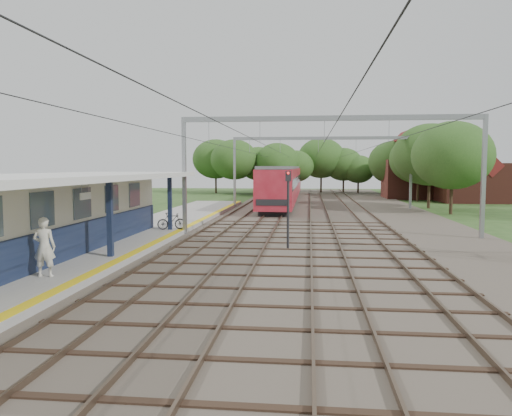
{
  "coord_description": "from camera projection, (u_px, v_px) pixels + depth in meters",
  "views": [
    {
      "loc": [
        2.37,
        -13.92,
        4.1
      ],
      "look_at": [
        -0.84,
        16.04,
        1.6
      ],
      "focal_mm": 35.0,
      "sensor_mm": 36.0,
      "label": 1
    }
  ],
  "objects": [
    {
      "name": "canopy",
      "position": [
        66.0,
        178.0,
        20.85
      ],
      "size": [
        6.4,
        20.0,
        3.44
      ],
      "color": "#111B35",
      "rests_on": "platform"
    },
    {
      "name": "station_building",
      "position": [
        54.0,
        213.0,
        22.09
      ],
      "size": [
        3.41,
        18.0,
        3.4
      ],
      "color": "beige",
      "rests_on": "platform"
    },
    {
      "name": "platform",
      "position": [
        139.0,
        234.0,
        29.04
      ],
      "size": [
        5.0,
        52.0,
        0.35
      ],
      "primitive_type": "cube",
      "color": "gray",
      "rests_on": "ground"
    },
    {
      "name": "ballast_bed",
      "position": [
        328.0,
        213.0,
        43.68
      ],
      "size": [
        18.0,
        90.0,
        0.1
      ],
      "primitive_type": "cube",
      "color": "#473D33",
      "rests_on": "ground"
    },
    {
      "name": "signal_post",
      "position": [
        288.0,
        203.0,
        24.18
      ],
      "size": [
        0.29,
        0.26,
        3.89
      ],
      "rotation": [
        0.0,
        0.0,
        0.14
      ],
      "color": "black",
      "rests_on": "ground"
    },
    {
      "name": "rail_tracks",
      "position": [
        299.0,
        211.0,
        43.93
      ],
      "size": [
        11.8,
        88.0,
        0.15
      ],
      "color": "brown",
      "rests_on": "ballast_bed"
    },
    {
      "name": "train",
      "position": [
        285.0,
        183.0,
        58.06
      ],
      "size": [
        3.09,
        38.44,
        4.04
      ],
      "color": "black",
      "rests_on": "ballast_bed"
    },
    {
      "name": "yellow_stripe",
      "position": [
        176.0,
        232.0,
        28.78
      ],
      "size": [
        0.45,
        52.0,
        0.01
      ],
      "primitive_type": "cube",
      "color": "yellow",
      "rests_on": "platform"
    },
    {
      "name": "house_near",
      "position": [
        472.0,
        176.0,
        57.49
      ],
      "size": [
        7.0,
        6.12,
        7.89
      ],
      "color": "brown",
      "rests_on": "ground"
    },
    {
      "name": "person",
      "position": [
        44.0,
        247.0,
        16.96
      ],
      "size": [
        0.81,
        0.59,
        2.05
      ],
      "primitive_type": "imported",
      "rotation": [
        0.0,
        0.0,
        3.28
      ],
      "color": "beige",
      "rests_on": "platform"
    },
    {
      "name": "bicycle",
      "position": [
        172.0,
        221.0,
        29.79
      ],
      "size": [
        1.74,
        1.0,
        1.01
      ],
      "primitive_type": "imported",
      "rotation": [
        0.0,
        0.0,
        1.91
      ],
      "color": "black",
      "rests_on": "platform"
    },
    {
      "name": "ground",
      "position": [
        226.0,
        309.0,
        14.38
      ],
      "size": [
        160.0,
        160.0,
        0.0
      ],
      "primitive_type": "plane",
      "color": "#2D4C1E",
      "rests_on": "ground"
    },
    {
      "name": "catenary_system",
      "position": [
        323.0,
        148.0,
        38.62
      ],
      "size": [
        17.22,
        88.0,
        7.0
      ],
      "color": "gray",
      "rests_on": "ground"
    },
    {
      "name": "house_far",
      "position": [
        416.0,
        173.0,
        63.94
      ],
      "size": [
        8.0,
        6.12,
        8.66
      ],
      "color": "brown",
      "rests_on": "ground"
    },
    {
      "name": "tree_band",
      "position": [
        320.0,
        161.0,
        70.17
      ],
      "size": [
        31.72,
        30.88,
        8.82
      ],
      "color": "#382619",
      "rests_on": "ground"
    }
  ]
}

